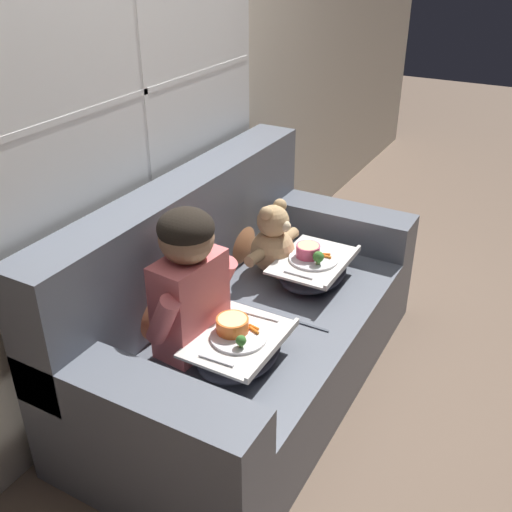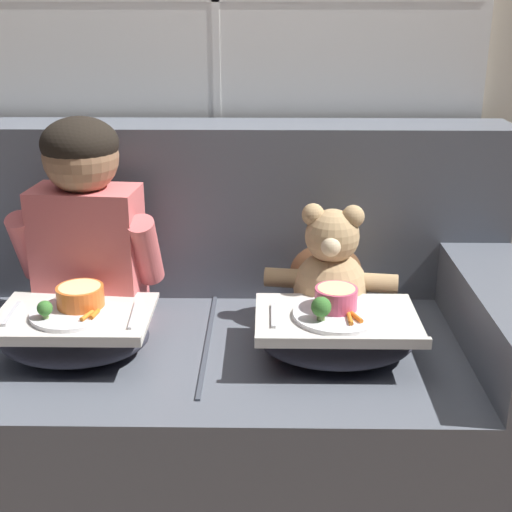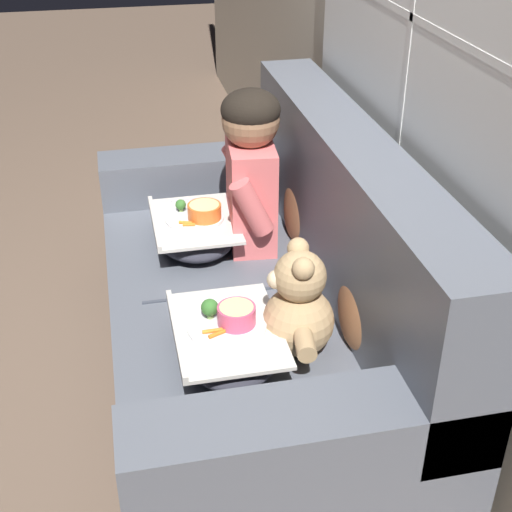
{
  "view_description": "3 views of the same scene",
  "coord_description": "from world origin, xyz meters",
  "px_view_note": "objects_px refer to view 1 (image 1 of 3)",
  "views": [
    {
      "loc": [
        -1.96,
        -1.09,
        1.92
      ],
      "look_at": [
        -0.02,
        -0.02,
        0.7
      ],
      "focal_mm": 42.0,
      "sensor_mm": 36.0,
      "label": 1
    },
    {
      "loc": [
        0.16,
        -1.85,
        1.34
      ],
      "look_at": [
        0.14,
        -0.04,
        0.67
      ],
      "focal_mm": 50.0,
      "sensor_mm": 36.0,
      "label": 2
    },
    {
      "loc": [
        2.05,
        -0.4,
        1.8
      ],
      "look_at": [
        0.08,
        0.02,
        0.61
      ],
      "focal_mm": 50.0,
      "sensor_mm": 36.0,
      "label": 3
    }
  ],
  "objects_px": {
    "throw_pillow_behind_child": "(150,300)",
    "child_figure": "(189,275)",
    "lap_tray_child": "(239,348)",
    "lap_tray_teddy": "(313,268)",
    "teddy_bear": "(274,243)",
    "couch": "(239,319)",
    "throw_pillow_behind_teddy": "(237,232)"
  },
  "relations": [
    {
      "from": "couch",
      "to": "child_figure",
      "type": "bearing_deg",
      "value": 178.13
    },
    {
      "from": "lap_tray_child",
      "to": "throw_pillow_behind_child",
      "type": "bearing_deg",
      "value": 90.1
    },
    {
      "from": "child_figure",
      "to": "lap_tray_teddy",
      "type": "height_order",
      "value": "child_figure"
    },
    {
      "from": "teddy_bear",
      "to": "child_figure",
      "type": "bearing_deg",
      "value": 179.68
    },
    {
      "from": "throw_pillow_behind_teddy",
      "to": "lap_tray_child",
      "type": "bearing_deg",
      "value": -149.19
    },
    {
      "from": "throw_pillow_behind_child",
      "to": "lap_tray_teddy",
      "type": "distance_m",
      "value": 0.83
    },
    {
      "from": "lap_tray_child",
      "to": "lap_tray_teddy",
      "type": "height_order",
      "value": "lap_tray_teddy"
    },
    {
      "from": "throw_pillow_behind_child",
      "to": "lap_tray_teddy",
      "type": "relative_size",
      "value": 0.8
    },
    {
      "from": "throw_pillow_behind_teddy",
      "to": "teddy_bear",
      "type": "distance_m",
      "value": 0.21
    },
    {
      "from": "child_figure",
      "to": "lap_tray_child",
      "type": "height_order",
      "value": "child_figure"
    },
    {
      "from": "couch",
      "to": "teddy_bear",
      "type": "xyz_separation_m",
      "value": [
        0.35,
        0.01,
        0.23
      ]
    },
    {
      "from": "throw_pillow_behind_child",
      "to": "teddy_bear",
      "type": "relative_size",
      "value": 0.88
    },
    {
      "from": "couch",
      "to": "throw_pillow_behind_child",
      "type": "distance_m",
      "value": 0.48
    },
    {
      "from": "throw_pillow_behind_teddy",
      "to": "lap_tray_teddy",
      "type": "distance_m",
      "value": 0.43
    },
    {
      "from": "throw_pillow_behind_child",
      "to": "child_figure",
      "type": "xyz_separation_m",
      "value": [
        -0.0,
        -0.2,
        0.18
      ]
    },
    {
      "from": "throw_pillow_behind_child",
      "to": "couch",
      "type": "bearing_deg",
      "value": -31.28
    },
    {
      "from": "couch",
      "to": "teddy_bear",
      "type": "distance_m",
      "value": 0.42
    },
    {
      "from": "throw_pillow_behind_teddy",
      "to": "lap_tray_teddy",
      "type": "height_order",
      "value": "throw_pillow_behind_teddy"
    },
    {
      "from": "child_figure",
      "to": "lap_tray_teddy",
      "type": "distance_m",
      "value": 0.79
    },
    {
      "from": "child_figure",
      "to": "lap_tray_child",
      "type": "xyz_separation_m",
      "value": [
        0.0,
        -0.22,
        -0.27
      ]
    },
    {
      "from": "child_figure",
      "to": "teddy_bear",
      "type": "distance_m",
      "value": 0.73
    },
    {
      "from": "teddy_bear",
      "to": "throw_pillow_behind_teddy",
      "type": "bearing_deg",
      "value": 89.81
    },
    {
      "from": "child_figure",
      "to": "lap_tray_child",
      "type": "relative_size",
      "value": 1.45
    },
    {
      "from": "couch",
      "to": "lap_tray_teddy",
      "type": "relative_size",
      "value": 4.26
    },
    {
      "from": "lap_tray_child",
      "to": "lap_tray_teddy",
      "type": "xyz_separation_m",
      "value": [
        0.71,
        -0.0,
        -0.0
      ]
    },
    {
      "from": "couch",
      "to": "throw_pillow_behind_child",
      "type": "relative_size",
      "value": 5.32
    },
    {
      "from": "throw_pillow_behind_teddy",
      "to": "teddy_bear",
      "type": "relative_size",
      "value": 0.85
    },
    {
      "from": "throw_pillow_behind_child",
      "to": "child_figure",
      "type": "bearing_deg",
      "value": -90.03
    },
    {
      "from": "couch",
      "to": "lap_tray_teddy",
      "type": "distance_m",
      "value": 0.44
    },
    {
      "from": "throw_pillow_behind_child",
      "to": "child_figure",
      "type": "distance_m",
      "value": 0.27
    },
    {
      "from": "teddy_bear",
      "to": "lap_tray_teddy",
      "type": "xyz_separation_m",
      "value": [
        0.0,
        -0.22,
        -0.09
      ]
    },
    {
      "from": "lap_tray_child",
      "to": "lap_tray_teddy",
      "type": "distance_m",
      "value": 0.71
    }
  ]
}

